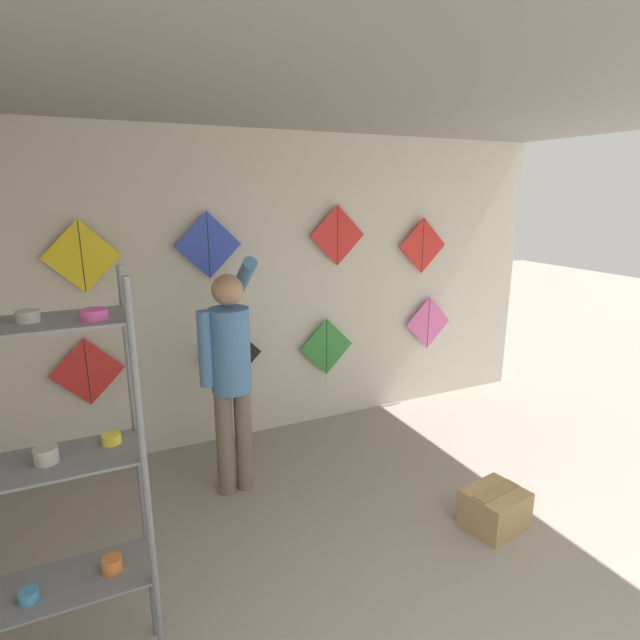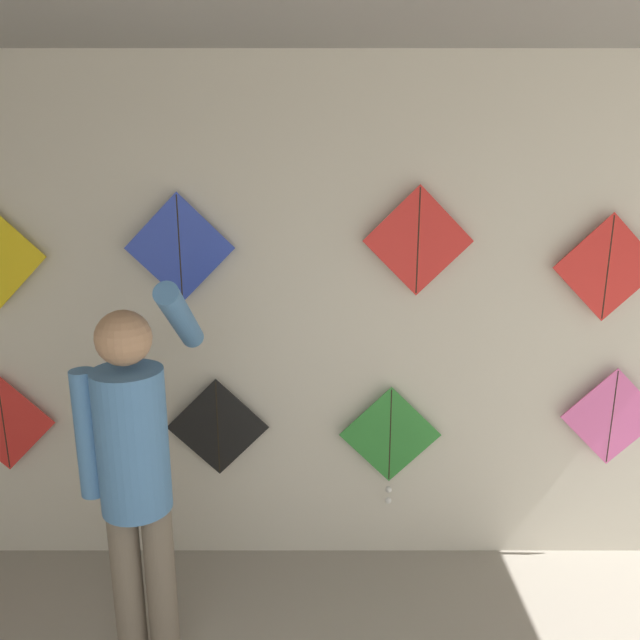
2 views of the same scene
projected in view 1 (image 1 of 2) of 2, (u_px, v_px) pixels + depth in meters
back_panel at (278, 288)px, 4.67m from camera, size 5.82×0.06×2.80m
ceiling_slab at (395, 86)px, 2.66m from camera, size 5.82×4.52×0.04m
shelf_rack at (13, 479)px, 2.02m from camera, size 1.00×0.36×1.97m
shopkeeper at (230, 365)px, 3.69m from camera, size 0.46×0.64×1.83m
cardboard_box at (495, 509)px, 3.47m from camera, size 0.44×0.39×0.28m
kite_0 at (87, 372)px, 4.03m from camera, size 0.57×0.01×0.57m
kite_1 at (231, 355)px, 4.53m from camera, size 0.57×0.01×0.57m
kite_2 at (327, 349)px, 4.94m from camera, size 0.57×0.04×0.71m
kite_3 at (428, 323)px, 5.41m from camera, size 0.57×0.01×0.57m
kite_4 at (82, 257)px, 3.83m from camera, size 0.57×0.01×0.57m
kite_5 at (208, 245)px, 4.22m from camera, size 0.57×0.01×0.57m
kite_6 at (337, 236)px, 4.71m from camera, size 0.57×0.01×0.57m
kite_7 at (423, 246)px, 5.15m from camera, size 0.57×0.01×0.57m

